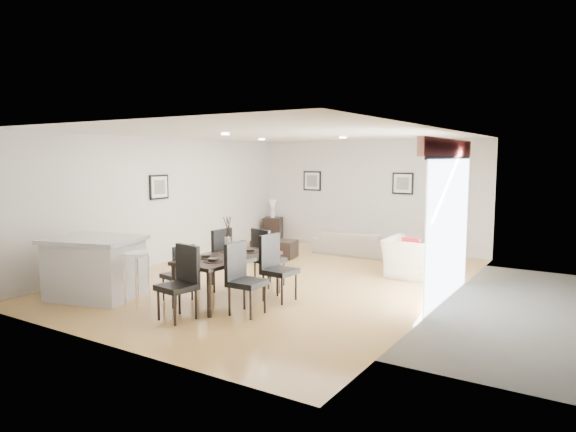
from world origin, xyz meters
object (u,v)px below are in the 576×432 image
Objects in this scene: sofa at (355,243)px; dining_chair_head at (182,278)px; bar_stool at (136,260)px; coffee_table at (274,249)px; dining_chair_efar at (275,264)px; dining_chair_wnear at (180,270)px; side_table at (273,229)px; armchair at (418,258)px; kitchen_island at (95,267)px; dining_table at (228,261)px; dining_chair_foot at (266,254)px; dining_chair_wfar at (217,256)px; dining_chair_enear at (242,274)px.

dining_chair_head reaches higher than sofa.
coffee_table is at bearing 95.34° from bar_stool.
dining_chair_head is (-0.59, -1.50, -0.00)m from dining_chair_efar.
dining_chair_wnear is 6.14m from side_table.
armchair is 4.66m from dining_chair_head.
kitchen_island reaches higher than dining_chair_wnear.
armchair is 3.75m from dining_table.
armchair is 1.28× the size of dining_chair_wnear.
dining_chair_head is 4.67m from coffee_table.
dining_chair_wnear is 0.71m from bar_stool.
bar_stool reaches higher than armchair.
dining_chair_wnear is (-0.67, -5.06, 0.23)m from sofa.
dining_chair_foot is 2.84m from kitchen_island.
armchair is at bearing -121.01° from dining_chair_foot.
dining_chair_head is 1.97m from kitchen_island.
dining_chair_wnear is 1.08× the size of bar_stool.
dining_chair_head is at bearing -66.81° from side_table.
armchair is at bearing -24.36° from dining_chair_efar.
side_table is at bearing -155.51° from dining_chair_wfar.
armchair is 5.77m from kitchen_island.
dining_chair_efar is 1.66× the size of side_table.
dining_chair_enear is 1.02× the size of dining_chair_foot.
dining_chair_wfar is 1.10× the size of coffee_table.
coffee_table is at bearing -159.84° from dining_chair_wnear.
dining_chair_efar reaches higher than dining_chair_wnear.
dining_chair_efar is at bearing -55.76° from side_table.
bar_stool is at bearing 80.02° from dining_chair_foot.
sofa is 1.81× the size of dining_chair_enear.
dining_chair_wnear is at bearing 82.11° from sofa.
armchair is 0.65× the size of dining_table.
dining_chair_head is at bearing 89.21° from sofa.
dining_chair_wfar reaches higher than dining_chair_enear.
dining_chair_wnear is at bearing -69.91° from side_table.
bar_stool is at bearing -174.97° from dining_chair_head.
dining_table is at bearing 11.86° from kitchen_island.
sofa is 1.06× the size of dining_table.
sofa is at bearing 4.44° from dining_chair_enear.
dining_chair_wfar reaches higher than dining_chair_wnear.
dining_table is (-0.06, -4.62, 0.37)m from sofa.
bar_stool is at bearing -13.38° from dining_chair_wfar.
dining_chair_enear is 0.86m from dining_chair_head.
dining_chair_efar is at bearing 42.79° from bar_stool.
dining_chair_wnear is 0.86× the size of dining_chair_efar.
bar_stool reaches higher than sofa.
dining_table is at bearing 105.70° from dining_chair_foot.
dining_chair_enear is at bearing 20.28° from bar_stool.
dining_chair_head is at bearing -85.06° from dining_table.
dining_chair_efar reaches higher than dining_chair_enear.
dining_chair_wfar is (-0.60, 0.43, -0.05)m from dining_table.
armchair is 1.83× the size of side_table.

